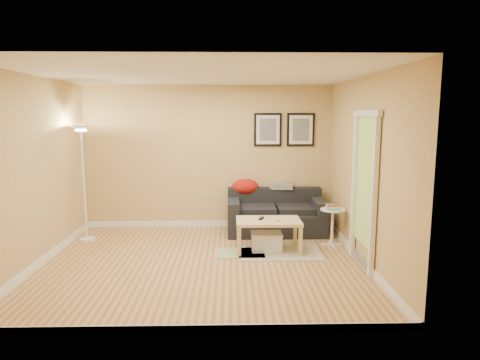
{
  "coord_description": "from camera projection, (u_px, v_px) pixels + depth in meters",
  "views": [
    {
      "loc": [
        0.4,
        -5.77,
        2.07
      ],
      "look_at": [
        0.55,
        0.85,
        1.05
      ],
      "focal_mm": 31.8,
      "sensor_mm": 36.0,
      "label": 1
    }
  ],
  "objects": [
    {
      "name": "framed_print_left",
      "position": [
        268.0,
        130.0,
        7.7
      ],
      "size": [
        0.5,
        0.04,
        0.6
      ],
      "primitive_type": null,
      "color": "black",
      "rests_on": "wall_back"
    },
    {
      "name": "wall_back",
      "position": [
        209.0,
        157.0,
        7.78
      ],
      "size": [
        4.5,
        0.0,
        4.5
      ],
      "primitive_type": "plane",
      "rotation": [
        1.57,
        0.0,
        0.0
      ],
      "color": "tan",
      "rests_on": "ground"
    },
    {
      "name": "area_rug",
      "position": [
        279.0,
        252.0,
        6.46
      ],
      "size": [
        1.25,
        0.85,
        0.01
      ],
      "primitive_type": "cube",
      "color": "#BCAA95",
      "rests_on": "ground"
    },
    {
      "name": "baseboard_left",
      "position": [
        42.0,
        260.0,
        5.95
      ],
      "size": [
        0.02,
        4.0,
        0.1
      ],
      "primitive_type": "cube",
      "color": "white",
      "rests_on": "ground"
    },
    {
      "name": "plaid_throw",
      "position": [
        281.0,
        186.0,
        7.76
      ],
      "size": [
        0.45,
        0.32,
        0.1
      ],
      "primitive_type": null,
      "rotation": [
        0.0,
        0.0,
        -0.14
      ],
      "color": "tan",
      "rests_on": "sofa"
    },
    {
      "name": "remote_control",
      "position": [
        261.0,
        218.0,
        6.5
      ],
      "size": [
        0.1,
        0.17,
        0.02
      ],
      "primitive_type": "cube",
      "rotation": [
        0.0,
        0.0,
        -0.33
      ],
      "color": "black",
      "rests_on": "coffee_table"
    },
    {
      "name": "storage_bin",
      "position": [
        266.0,
        242.0,
        6.51
      ],
      "size": [
        0.47,
        0.34,
        0.29
      ],
      "primitive_type": null,
      "color": "white",
      "rests_on": "ground"
    },
    {
      "name": "sofa",
      "position": [
        276.0,
        212.0,
        7.48
      ],
      "size": [
        1.7,
        0.9,
        0.75
      ],
      "primitive_type": null,
      "color": "black",
      "rests_on": "ground"
    },
    {
      "name": "baseboard_back",
      "position": [
        209.0,
        223.0,
        7.96
      ],
      "size": [
        4.5,
        0.02,
        0.1
      ],
      "primitive_type": "cube",
      "color": "white",
      "rests_on": "ground"
    },
    {
      "name": "coffee_table",
      "position": [
        268.0,
        235.0,
        6.49
      ],
      "size": [
        1.09,
        0.82,
        0.49
      ],
      "primitive_type": null,
      "rotation": [
        0.0,
        0.0,
        0.25
      ],
      "color": "#E3C78A",
      "rests_on": "ground"
    },
    {
      "name": "floor",
      "position": [
        203.0,
        263.0,
        6.0
      ],
      "size": [
        4.5,
        4.5,
        0.0
      ],
      "primitive_type": "plane",
      "color": "tan",
      "rests_on": "ground"
    },
    {
      "name": "baseboard_front",
      "position": [
        189.0,
        330.0,
        4.03
      ],
      "size": [
        4.5,
        0.02,
        0.1
      ],
      "primitive_type": "cube",
      "color": "white",
      "rests_on": "ground"
    },
    {
      "name": "red_throw",
      "position": [
        245.0,
        187.0,
        7.74
      ],
      "size": [
        0.48,
        0.36,
        0.28
      ],
      "primitive_type": null,
      "color": "red",
      "rests_on": "sofa"
    },
    {
      "name": "green_runner",
      "position": [
        241.0,
        253.0,
        6.4
      ],
      "size": [
        0.7,
        0.5,
        0.01
      ],
      "primitive_type": "cube",
      "color": "#668C4C",
      "rests_on": "ground"
    },
    {
      "name": "framed_print_right",
      "position": [
        301.0,
        130.0,
        7.72
      ],
      "size": [
        0.5,
        0.04,
        0.6
      ],
      "primitive_type": null,
      "color": "black",
      "rests_on": "wall_back"
    },
    {
      "name": "ceiling",
      "position": [
        200.0,
        74.0,
        5.61
      ],
      "size": [
        4.5,
        4.5,
        0.0
      ],
      "primitive_type": "plane",
      "rotation": [
        3.14,
        0.0,
        0.0
      ],
      "color": "white",
      "rests_on": "wall_back"
    },
    {
      "name": "baseboard_right",
      "position": [
        360.0,
        258.0,
        6.05
      ],
      "size": [
        0.02,
        4.0,
        0.1
      ],
      "primitive_type": "cube",
      "color": "white",
      "rests_on": "ground"
    },
    {
      "name": "book_stack",
      "position": [
        332.0,
        207.0,
        6.74
      ],
      "size": [
        0.2,
        0.25,
        0.07
      ],
      "primitive_type": null,
      "rotation": [
        0.0,
        0.0,
        0.13
      ],
      "color": "#3AA9AF",
      "rests_on": "side_table"
    },
    {
      "name": "wall_front",
      "position": [
        186.0,
        201.0,
        3.83
      ],
      "size": [
        4.5,
        0.0,
        4.5
      ],
      "primitive_type": "plane",
      "rotation": [
        -1.57,
        0.0,
        0.0
      ],
      "color": "tan",
      "rests_on": "ground"
    },
    {
      "name": "doorway",
      "position": [
        363.0,
        193.0,
        5.75
      ],
      "size": [
        0.12,
        1.01,
        2.13
      ],
      "primitive_type": null,
      "color": "white",
      "rests_on": "ground"
    },
    {
      "name": "wall_right",
      "position": [
        364.0,
        171.0,
        5.85
      ],
      "size": [
        0.0,
        4.0,
        4.0
      ],
      "primitive_type": "plane",
      "rotation": [
        1.57,
        0.0,
        -1.57
      ],
      "color": "tan",
      "rests_on": "ground"
    },
    {
      "name": "tape_roll",
      "position": [
        277.0,
        220.0,
        6.35
      ],
      "size": [
        0.07,
        0.07,
        0.03
      ],
      "primitive_type": "cylinder",
      "color": "yellow",
      "rests_on": "coffee_table"
    },
    {
      "name": "floor_lamp",
      "position": [
        84.0,
        186.0,
        6.95
      ],
      "size": [
        0.25,
        0.25,
        1.92
      ],
      "primitive_type": null,
      "color": "white",
      "rests_on": "ground"
    },
    {
      "name": "side_table",
      "position": [
        332.0,
        227.0,
        6.77
      ],
      "size": [
        0.39,
        0.39,
        0.59
      ],
      "primitive_type": null,
      "color": "white",
      "rests_on": "ground"
    },
    {
      "name": "wall_left",
      "position": [
        35.0,
        172.0,
        5.76
      ],
      "size": [
        0.0,
        4.0,
        4.0
      ],
      "primitive_type": "plane",
      "rotation": [
        1.57,
        0.0,
        1.57
      ],
      "color": "tan",
      "rests_on": "ground"
    }
  ]
}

